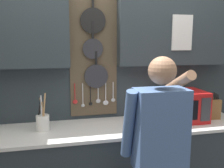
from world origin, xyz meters
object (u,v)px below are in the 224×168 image
at_px(microwave, 181,106).
at_px(utensil_crock, 43,121).
at_px(person, 159,146).
at_px(knife_block, 213,108).

distance_m(microwave, utensil_crock, 1.39).
relative_size(utensil_crock, person, 0.21).
bearing_deg(person, microwave, 51.37).
bearing_deg(person, utensil_crock, 143.03).
xyz_separation_m(microwave, utensil_crock, (-1.39, 0.00, -0.07)).
height_order(microwave, utensil_crock, utensil_crock).
height_order(utensil_crock, person, person).
height_order(knife_block, utensil_crock, utensil_crock).
relative_size(microwave, person, 0.28).
relative_size(knife_block, person, 0.18).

